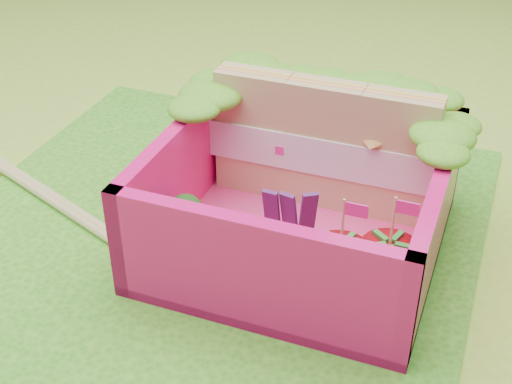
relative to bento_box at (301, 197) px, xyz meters
The scene contains 13 objects.
ground 0.55m from the bento_box, behind, with size 14.00×14.00×0.00m, color #9EC437.
placemat 0.54m from the bento_box, behind, with size 2.60×2.60×0.03m, color #459F24.
bento_floor 0.25m from the bento_box, 90.00° to the right, with size 1.30×1.30×0.05m, color #F73F89.
bento_box is the anchor object (origin of this frame).
lettuce_ruffle 0.57m from the bento_box, 90.00° to the left, with size 1.43×0.77×0.11m.
sandwich_stack 0.36m from the bento_box, 89.19° to the left, with size 1.19×0.18×0.66m.
broccoli 0.58m from the bento_box, 144.77° to the right, with size 0.34×0.34×0.24m.
carrot_sticks 0.43m from the bento_box, 128.54° to the right, with size 0.16×0.10×0.26m.
purple_wedges 0.18m from the bento_box, 88.89° to the right, with size 0.22×0.08×0.38m.
strawberry_left 0.44m from the bento_box, 49.59° to the right, with size 0.24×0.24×0.48m.
strawberry_right 0.54m from the bento_box, 27.25° to the right, with size 0.25×0.25×0.49m.
snap_peas 0.42m from the bento_box, 26.38° to the right, with size 0.62×0.57×0.05m.
chopsticks 1.48m from the bento_box, behind, with size 2.14×0.87×0.05m.
Camera 1 is at (1.25, -2.64, 2.16)m, focal length 50.00 mm.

